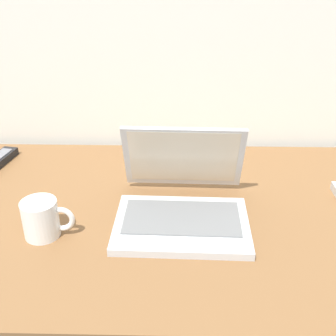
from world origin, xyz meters
The scene contains 3 objects.
desk centered at (0.00, 0.00, 0.01)m, with size 1.60×0.76×0.03m.
laptop centered at (0.07, -0.02, 0.07)m, with size 0.32×0.31×0.21m.
coffee_mug centered at (-0.25, -0.10, 0.07)m, with size 0.12×0.08×0.09m.
Camera 1 is at (0.05, -0.88, 0.62)m, focal length 45.58 mm.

